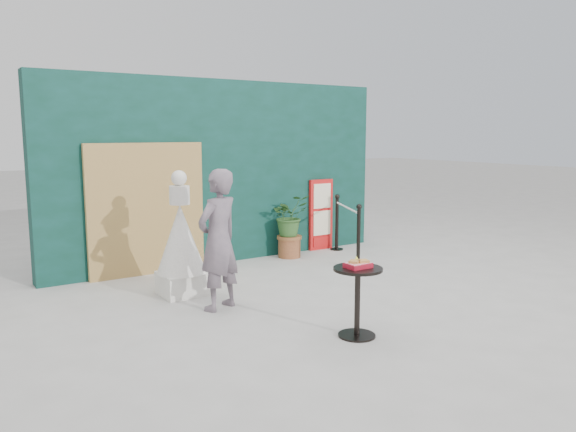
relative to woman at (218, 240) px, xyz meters
name	(u,v)px	position (x,y,z in m)	size (l,w,h in m)	color
ground	(342,307)	(1.28, -0.80, -0.86)	(60.00, 60.00, 0.00)	#ADAAA5
back_wall	(223,172)	(1.28, 2.35, 0.64)	(6.00, 0.30, 3.00)	#0A2F24
bamboo_fence	(147,209)	(-0.12, 2.14, 0.14)	(1.80, 0.08, 2.00)	tan
woman	(218,240)	(0.00, 0.00, 0.00)	(0.63, 0.41, 1.72)	slate
menu_board	(321,215)	(3.18, 2.15, -0.21)	(0.50, 0.07, 1.30)	red
statue	(181,245)	(-0.14, 0.82, -0.18)	(0.65, 0.65, 1.67)	white
cafe_table	(358,291)	(0.79, -1.66, -0.36)	(0.52, 0.52, 0.75)	black
food_basket	(358,264)	(0.79, -1.66, -0.08)	(0.26, 0.19, 0.11)	#AA1225
planter	(289,221)	(2.32, 1.92, -0.23)	(0.64, 0.56, 1.09)	#935830
stanchion_barrier	(347,230)	(3.10, 1.30, -0.37)	(0.84, 1.54, 1.03)	black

